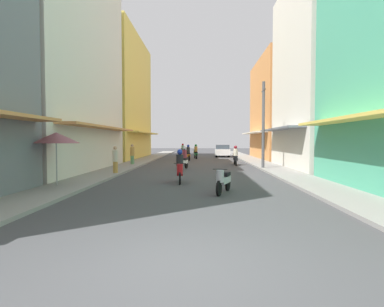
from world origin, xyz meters
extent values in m
plane|color=#424244|center=(0.00, 20.67, 0.00)|extent=(108.54, 108.54, 0.00)
cube|color=gray|center=(-5.31, 20.67, 0.06)|extent=(2.01, 57.33, 0.12)
cube|color=gray|center=(5.31, 20.67, 0.06)|extent=(2.01, 57.33, 0.12)
cube|color=silver|center=(-9.32, 14.88, 7.33)|extent=(6.00, 12.97, 14.66)
cube|color=#D88C4C|center=(-5.82, 14.88, 2.80)|extent=(1.10, 11.67, 0.12)
cube|color=#EFD159|center=(-9.32, 29.22, 6.54)|extent=(6.00, 13.87, 13.08)
cube|color=#EFD159|center=(-5.82, 29.22, 2.80)|extent=(1.10, 12.48, 0.12)
cube|color=#EFD159|center=(5.82, 5.52, 2.80)|extent=(1.10, 11.73, 0.12)
cube|color=silver|center=(9.32, 17.55, 6.59)|extent=(6.00, 9.58, 13.18)
cube|color=slate|center=(5.82, 17.55, 2.80)|extent=(1.10, 8.63, 0.12)
cube|color=#D88C4C|center=(9.32, 28.95, 5.27)|extent=(6.00, 11.51, 10.54)
cube|color=silver|center=(5.82, 28.95, 2.80)|extent=(1.10, 10.36, 0.12)
cylinder|color=black|center=(3.03, 21.13, 0.28)|extent=(0.08, 0.56, 0.56)
cylinder|color=black|center=(3.02, 19.88, 0.28)|extent=(0.08, 0.56, 0.56)
cube|color=black|center=(3.03, 20.45, 0.50)|extent=(0.29, 1.00, 0.24)
cube|color=black|center=(3.03, 20.25, 0.70)|extent=(0.28, 0.56, 0.14)
cylinder|color=black|center=(3.03, 21.00, 0.70)|extent=(0.28, 0.28, 0.45)
cylinder|color=black|center=(3.03, 21.00, 0.95)|extent=(0.55, 0.03, 0.03)
cylinder|color=beige|center=(3.03, 20.30, 1.05)|extent=(0.34, 0.34, 0.55)
sphere|color=maroon|center=(3.03, 20.30, 1.45)|extent=(0.26, 0.26, 0.26)
cylinder|color=black|center=(-0.44, 29.77, 0.28)|extent=(0.17, 0.57, 0.56)
cylinder|color=black|center=(-0.23, 28.53, 0.28)|extent=(0.17, 0.57, 0.56)
cube|color=#197233|center=(-0.33, 29.10, 0.50)|extent=(0.44, 1.03, 0.24)
cube|color=black|center=(-0.30, 28.90, 0.70)|extent=(0.37, 0.60, 0.14)
cylinder|color=#197233|center=(-0.42, 29.64, 0.70)|extent=(0.28, 0.28, 0.45)
cylinder|color=black|center=(-0.42, 29.64, 0.95)|extent=(0.55, 0.12, 0.03)
cylinder|color=#BF8C3F|center=(-0.30, 28.95, 1.05)|extent=(0.34, 0.34, 0.55)
sphere|color=#197233|center=(-0.30, 28.95, 1.45)|extent=(0.26, 0.26, 0.26)
cylinder|color=black|center=(-1.11, 16.15, 0.28)|extent=(0.23, 0.56, 0.56)
cylinder|color=black|center=(-0.76, 17.35, 0.28)|extent=(0.23, 0.56, 0.56)
cube|color=silver|center=(-0.92, 16.80, 0.50)|extent=(0.55, 1.04, 0.24)
cube|color=black|center=(-0.86, 16.99, 0.70)|extent=(0.42, 0.62, 0.14)
cylinder|color=silver|center=(-1.07, 16.27, 0.70)|extent=(0.28, 0.28, 0.45)
cylinder|color=black|center=(-1.07, 16.27, 0.95)|extent=(0.54, 0.18, 0.03)
cylinder|color=#99333F|center=(-0.88, 16.94, 1.05)|extent=(0.34, 0.34, 0.55)
sphere|color=#B2B2B7|center=(-0.88, 16.94, 1.45)|extent=(0.26, 0.26, 0.26)
cylinder|color=black|center=(0.96, 6.36, 0.28)|extent=(0.26, 0.56, 0.56)
cylinder|color=black|center=(1.37, 7.54, 0.28)|extent=(0.26, 0.56, 0.56)
cube|color=#B2B2B7|center=(1.18, 7.00, 0.50)|extent=(0.59, 1.04, 0.24)
cube|color=black|center=(1.25, 7.18, 0.70)|extent=(0.45, 0.62, 0.14)
cylinder|color=#B2B2B7|center=(1.00, 6.48, 0.70)|extent=(0.28, 0.28, 0.45)
cylinder|color=black|center=(1.00, 6.48, 0.95)|extent=(0.53, 0.21, 0.03)
cylinder|color=black|center=(-0.64, 9.18, 0.28)|extent=(0.12, 0.56, 0.56)
cylinder|color=black|center=(-0.73, 10.43, 0.28)|extent=(0.12, 0.56, 0.56)
cube|color=red|center=(-0.69, 9.86, 0.50)|extent=(0.35, 1.02, 0.24)
cube|color=black|center=(-0.71, 10.05, 0.70)|extent=(0.32, 0.58, 0.14)
cylinder|color=red|center=(-0.65, 9.31, 0.70)|extent=(0.28, 0.28, 0.45)
cylinder|color=black|center=(-0.65, 9.31, 0.95)|extent=(0.55, 0.07, 0.03)
cylinder|color=#262628|center=(-0.70, 10.00, 1.05)|extent=(0.34, 0.34, 0.55)
sphere|color=#1E38B7|center=(-0.70, 10.00, 1.45)|extent=(0.26, 0.26, 0.26)
cylinder|color=black|center=(-1.22, 26.97, 0.28)|extent=(0.22, 0.56, 0.56)
cylinder|color=black|center=(-0.90, 25.77, 0.28)|extent=(0.22, 0.56, 0.56)
cube|color=orange|center=(-1.05, 26.32, 0.50)|extent=(0.53, 1.04, 0.24)
cube|color=black|center=(-1.00, 26.13, 0.70)|extent=(0.41, 0.61, 0.14)
cylinder|color=orange|center=(-1.19, 26.85, 0.70)|extent=(0.28, 0.28, 0.45)
cylinder|color=black|center=(-1.19, 26.85, 0.95)|extent=(0.54, 0.17, 0.03)
cylinder|color=#262628|center=(-1.01, 26.18, 1.05)|extent=(0.34, 0.34, 0.55)
sphere|color=#1E38B7|center=(-1.01, 26.18, 1.45)|extent=(0.26, 0.26, 0.26)
cylinder|color=black|center=(-2.30, 36.75, 0.28)|extent=(0.18, 0.57, 0.56)
cylinder|color=black|center=(-2.07, 35.52, 0.28)|extent=(0.18, 0.57, 0.56)
cube|color=#1E38B7|center=(-2.18, 36.09, 0.50)|extent=(0.46, 1.03, 0.24)
cube|color=black|center=(-2.14, 35.89, 0.70)|extent=(0.38, 0.60, 0.14)
cylinder|color=#1E38B7|center=(-2.28, 36.63, 0.70)|extent=(0.28, 0.28, 0.45)
cylinder|color=black|center=(-2.28, 36.63, 0.95)|extent=(0.55, 0.13, 0.03)
cylinder|color=#598C59|center=(-2.15, 35.94, 1.05)|extent=(0.34, 0.34, 0.55)
sphere|color=red|center=(-2.15, 35.94, 1.45)|extent=(0.26, 0.26, 0.26)
cube|color=silver|center=(2.86, 33.53, 0.60)|extent=(2.00, 4.20, 0.70)
cube|color=#333D47|center=(2.85, 33.38, 1.15)|extent=(1.72, 2.19, 0.60)
cylinder|color=black|center=(2.18, 34.82, 0.32)|extent=(0.22, 0.65, 0.64)
cylinder|color=black|center=(3.68, 34.73, 0.32)|extent=(0.22, 0.65, 0.64)
cylinder|color=black|center=(2.04, 32.33, 0.32)|extent=(0.22, 0.65, 0.64)
cylinder|color=black|center=(3.53, 32.24, 0.32)|extent=(0.22, 0.65, 0.64)
cylinder|color=#598C59|center=(-5.15, 19.77, 0.39)|extent=(0.28, 0.28, 0.79)
cylinder|color=#BF8C3F|center=(-5.15, 19.77, 1.12)|extent=(0.34, 0.34, 0.66)
sphere|color=tan|center=(-5.15, 19.77, 1.59)|extent=(0.22, 0.22, 0.22)
cylinder|color=#BF8C3F|center=(-4.66, 13.12, 0.38)|extent=(0.28, 0.28, 0.77)
cylinder|color=beige|center=(-4.66, 13.12, 1.09)|extent=(0.34, 0.34, 0.65)
sphere|color=tan|center=(-4.66, 13.12, 1.56)|extent=(0.22, 0.22, 0.22)
cylinder|color=#99999E|center=(-5.73, 8.04, 1.08)|extent=(0.05, 0.05, 2.16)
cone|color=#8C4C59|center=(-5.73, 8.04, 2.11)|extent=(1.91, 1.91, 0.45)
cylinder|color=#4C4C4F|center=(4.55, 16.92, 3.00)|extent=(0.20, 0.20, 6.00)
cylinder|color=#3F382D|center=(4.55, 16.92, 5.40)|extent=(0.08, 1.20, 0.08)
camera|label=1|loc=(0.35, -4.93, 2.00)|focal=29.56mm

